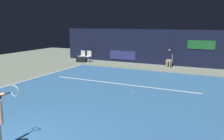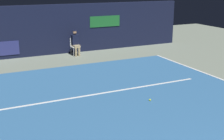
{
  "view_description": "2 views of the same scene",
  "coord_description": "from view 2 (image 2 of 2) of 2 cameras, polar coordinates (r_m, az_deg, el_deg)",
  "views": [
    {
      "loc": [
        4.65,
        -3.51,
        3.06
      ],
      "look_at": [
        0.08,
        6.01,
        0.97
      ],
      "focal_mm": 38.1,
      "sensor_mm": 36.0,
      "label": 1
    },
    {
      "loc": [
        -3.96,
        -1.98,
        3.74
      ],
      "look_at": [
        0.15,
        6.66,
        0.99
      ],
      "focal_mm": 49.61,
      "sensor_mm": 36.0,
      "label": 2
    }
  ],
  "objects": [
    {
      "name": "line_judge_on_chair",
      "position": [
        16.25,
        -6.77,
        5.06
      ],
      "size": [
        0.47,
        0.55,
        1.32
      ],
      "color": "white",
      "rests_on": "ground"
    },
    {
      "name": "ground_plane",
      "position": [
        8.94,
        3.43,
        -8.73
      ],
      "size": [
        30.74,
        30.74,
        0.0
      ],
      "primitive_type": "plane",
      "color": "gray"
    },
    {
      "name": "court_surface",
      "position": [
        8.94,
        3.43,
        -8.7
      ],
      "size": [
        10.02,
        12.22,
        0.01
      ],
      "primitive_type": "cube",
      "color": "#336699",
      "rests_on": "ground"
    },
    {
      "name": "line_service",
      "position": [
        10.72,
        -2.1,
        -4.34
      ],
      "size": [
        7.82,
        0.1,
        0.01
      ],
      "primitive_type": "cube",
      "color": "white",
      "rests_on": "court_surface"
    },
    {
      "name": "tennis_ball",
      "position": [
        10.13,
        7.01,
        -5.49
      ],
      "size": [
        0.07,
        0.07,
        0.07
      ],
      "primitive_type": "sphere",
      "color": "#CCE033",
      "rests_on": "court_surface"
    },
    {
      "name": "back_wall",
      "position": [
        16.62,
        -11.48,
        7.24
      ],
      "size": [
        15.59,
        0.33,
        2.6
      ],
      "color": "#141933",
      "rests_on": "ground"
    }
  ]
}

